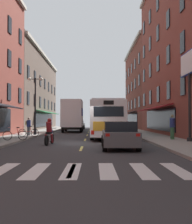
# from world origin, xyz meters

# --- Properties ---
(ground_plane) EXTENTS (34.80, 80.00, 0.10)m
(ground_plane) POSITION_xyz_m (0.00, 0.00, -0.05)
(ground_plane) COLOR #333335
(lane_centre_dashes) EXTENTS (0.14, 73.90, 0.01)m
(lane_centre_dashes) POSITION_xyz_m (0.00, -0.25, 0.00)
(lane_centre_dashes) COLOR #DBCC4C
(lane_centre_dashes) RESTS_ON ground
(crosswalk_near) EXTENTS (7.10, 2.80, 0.01)m
(crosswalk_near) POSITION_xyz_m (0.00, -10.00, 0.00)
(crosswalk_near) COLOR silver
(crosswalk_near) RESTS_ON ground
(sidewalk_right) EXTENTS (3.00, 80.00, 0.14)m
(sidewalk_right) POSITION_xyz_m (5.90, 0.00, 0.07)
(sidewalk_right) COLOR gray
(sidewalk_right) RESTS_ON ground
(billboard_sign) EXTENTS (0.40, 3.25, 6.05)m
(billboard_sign) POSITION_xyz_m (7.05, -0.31, 4.79)
(billboard_sign) COLOR black
(billboard_sign) RESTS_ON sidewalk_right
(transit_bus) EXTENTS (2.77, 12.26, 3.10)m
(transit_bus) POSITION_xyz_m (1.78, 6.38, 1.63)
(transit_bus) COLOR white
(transit_bus) RESTS_ON ground
(box_truck) EXTENTS (2.51, 6.99, 3.95)m
(box_truck) POSITION_xyz_m (-1.97, 16.30, 2.01)
(box_truck) COLOR black
(box_truck) RESTS_ON ground
(sedan_near) EXTENTS (1.96, 4.32, 1.47)m
(sedan_near) POSITION_xyz_m (2.08, -3.54, 0.74)
(sedan_near) COLOR #515154
(sedan_near) RESTS_ON ground
(sedan_mid) EXTENTS (1.97, 4.24, 1.39)m
(sedan_mid) POSITION_xyz_m (-1.85, 27.47, 0.71)
(sedan_mid) COLOR #515154
(sedan_mid) RESTS_ON ground
(motorcycle_rider) EXTENTS (0.63, 2.07, 1.66)m
(motorcycle_rider) POSITION_xyz_m (-2.12, -1.15, 0.71)
(motorcycle_rider) COLOR black
(motorcycle_rider) RESTS_ON ground
(bicycle_near) EXTENTS (1.71, 0.48, 0.91)m
(bicycle_near) POSITION_xyz_m (-4.79, 0.67, 0.50)
(bicycle_near) COLOR black
(bicycle_near) RESTS_ON sidewalk_left
(bicycle_mid) EXTENTS (1.71, 0.48, 0.91)m
(bicycle_mid) POSITION_xyz_m (-4.73, 4.37, 0.50)
(bicycle_mid) COLOR black
(bicycle_mid) RESTS_ON sidewalk_left
(pedestrian_near) EXTENTS (0.50, 0.49, 1.63)m
(pedestrian_near) POSITION_xyz_m (-5.22, 6.43, 1.00)
(pedestrian_near) COLOR #4C4C51
(pedestrian_near) RESTS_ON sidewalk_left
(pedestrian_mid) EXTENTS (0.36, 0.36, 1.80)m
(pedestrian_mid) POSITION_xyz_m (6.39, 1.50, 1.07)
(pedestrian_mid) COLOR #33663F
(pedestrian_mid) RESTS_ON sidewalk_right
(street_lamp_twin) EXTENTS (1.42, 0.32, 5.47)m
(street_lamp_twin) POSITION_xyz_m (-4.91, 7.73, 3.16)
(street_lamp_twin) COLOR black
(street_lamp_twin) RESTS_ON sidewalk_left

